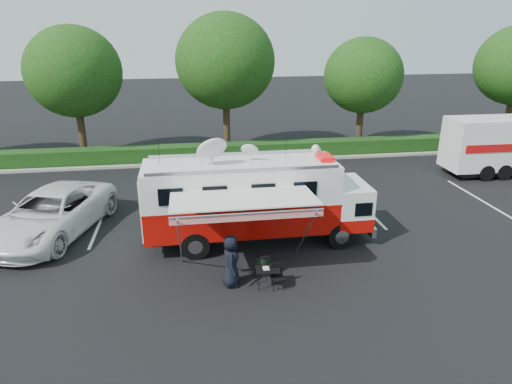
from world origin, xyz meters
TOP-DOWN VIEW (x-y plane):
  - ground_plane at (0.00, 0.00)m, footprint 120.00×120.00m
  - back_border at (1.14, 12.90)m, footprint 60.00×6.14m
  - stall_lines at (-0.50, 3.00)m, footprint 24.12×5.50m
  - command_truck at (-0.08, -0.00)m, footprint 8.69×2.39m
  - awning at (-0.85, -2.48)m, footprint 4.74×2.46m
  - white_suv at (-8.16, 1.94)m, footprint 4.86×7.12m
  - person at (-1.36, -3.05)m, footprint 0.64×0.92m
  - folding_table at (-0.21, -3.34)m, footprint 0.82×0.61m
  - folding_chair at (0.10, -3.40)m, footprint 0.47×0.49m
  - trash_bin at (-0.24, -2.55)m, footprint 0.51×0.51m

SIDE VIEW (x-z plane):
  - ground_plane at x=0.00m, z-range 0.00..0.00m
  - white_suv at x=-8.16m, z-range -0.90..0.90m
  - person at x=-1.36m, z-range -0.89..0.89m
  - stall_lines at x=-0.50m, z-range 0.00..0.01m
  - trash_bin at x=-0.24m, z-range 0.00..0.77m
  - folding_chair at x=0.10m, z-range 0.07..0.92m
  - folding_table at x=-0.21m, z-range 0.28..0.95m
  - command_truck at x=-0.08m, z-range -0.30..3.87m
  - awning at x=-0.85m, z-range 1.25..4.12m
  - back_border at x=1.14m, z-range 0.57..9.44m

